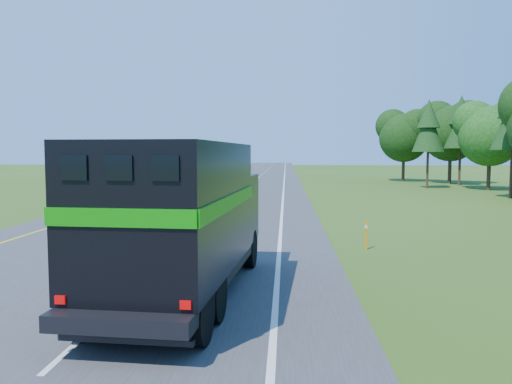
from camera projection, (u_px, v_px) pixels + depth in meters
road at (227, 190)px, 48.36m from camera, size 15.00×260.00×0.04m
lane_markings at (227, 189)px, 48.35m from camera, size 11.15×260.00×0.01m
horse_truck at (183, 216)px, 12.12m from camera, size 3.25×8.70×3.78m
white_suv at (178, 184)px, 41.15m from camera, size 3.50×6.93×1.88m
far_car at (245, 165)px, 107.51m from camera, size 2.37×5.30×1.77m
delineator at (366, 234)px, 18.52m from camera, size 0.09×0.05×1.11m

